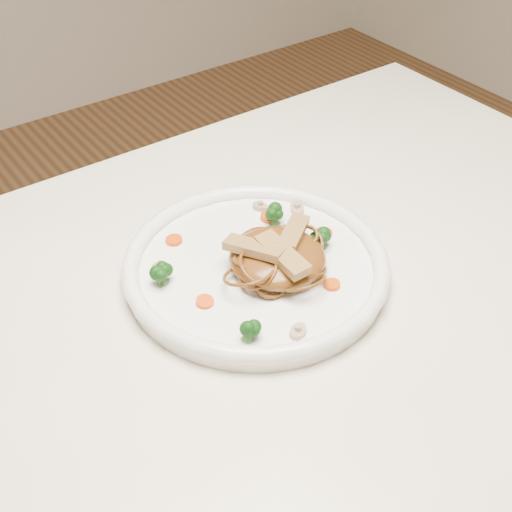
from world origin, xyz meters
TOP-DOWN VIEW (x-y plane):
  - table at (0.00, 0.00)m, footprint 1.20×0.80m
  - plate at (0.04, 0.06)m, footprint 0.34×0.34m
  - noodle_mound at (0.06, 0.04)m, footprint 0.11×0.11m
  - chicken_a at (0.08, 0.05)m, footprint 0.07×0.06m
  - chicken_b at (0.03, 0.05)m, footprint 0.05×0.07m
  - chicken_c at (0.05, 0.02)m, footprint 0.03×0.08m
  - broccoli_0 at (0.11, 0.11)m, footprint 0.03×0.03m
  - broccoli_1 at (-0.06, 0.10)m, footprint 0.03×0.03m
  - broccoli_2 at (-0.04, -0.03)m, footprint 0.04×0.04m
  - broccoli_3 at (0.12, 0.04)m, footprint 0.04×0.04m
  - carrot_0 at (0.11, 0.13)m, footprint 0.03×0.03m
  - carrot_1 at (-0.04, 0.04)m, footprint 0.02×0.02m
  - carrot_2 at (0.14, 0.06)m, footprint 0.02×0.02m
  - carrot_3 at (-0.01, 0.16)m, footprint 0.02×0.02m
  - carrot_4 at (0.09, -0.02)m, footprint 0.02×0.02m
  - mushroom_0 at (0.01, -0.05)m, footprint 0.03×0.03m
  - mushroom_1 at (0.15, 0.12)m, footprint 0.03×0.03m
  - mushroom_2 at (-0.05, 0.12)m, footprint 0.03×0.03m
  - mushroom_3 at (0.11, 0.15)m, footprint 0.03×0.03m

SIDE VIEW (x-z plane):
  - table at x=0.00m, z-range 0.28..1.03m
  - plate at x=0.04m, z-range 0.75..0.77m
  - carrot_0 at x=0.11m, z-range 0.77..0.77m
  - carrot_1 at x=-0.04m, z-range 0.77..0.77m
  - carrot_2 at x=0.14m, z-range 0.77..0.77m
  - carrot_3 at x=-0.01m, z-range 0.77..0.77m
  - carrot_4 at x=0.09m, z-range 0.77..0.77m
  - mushroom_0 at x=0.01m, z-range 0.77..0.77m
  - mushroom_1 at x=0.15m, z-range 0.77..0.77m
  - mushroom_2 at x=-0.05m, z-range 0.77..0.77m
  - mushroom_3 at x=0.11m, z-range 0.77..0.77m
  - noodle_mound at x=0.06m, z-range 0.76..0.80m
  - broccoli_1 at x=-0.06m, z-range 0.77..0.80m
  - broccoli_3 at x=0.12m, z-range 0.77..0.80m
  - broccoli_2 at x=-0.04m, z-range 0.77..0.80m
  - broccoli_0 at x=0.11m, z-range 0.77..0.80m
  - chicken_a at x=0.08m, z-range 0.80..0.81m
  - chicken_b at x=0.03m, z-range 0.80..0.81m
  - chicken_c at x=0.05m, z-range 0.80..0.81m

